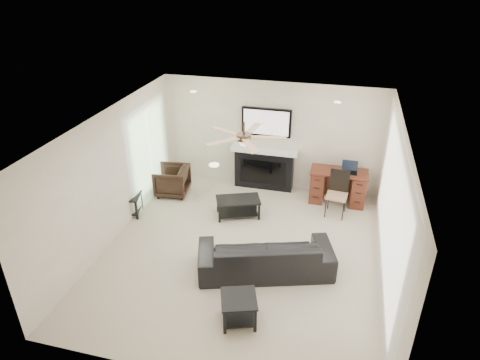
{
  "coord_description": "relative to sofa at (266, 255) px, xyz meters",
  "views": [
    {
      "loc": [
        1.55,
        -6.21,
        4.86
      ],
      "look_at": [
        -0.2,
        0.63,
        1.16
      ],
      "focal_mm": 32.0,
      "sensor_mm": 36.0,
      "label": 1
    }
  ],
  "objects": [
    {
      "name": "end_table_near",
      "position": [
        -0.15,
        -1.25,
        -0.11
      ],
      "size": [
        0.66,
        0.66,
        0.45
      ],
      "primitive_type": "cube",
      "rotation": [
        0.0,
        0.0,
        0.33
      ],
      "color": "black",
      "rests_on": "ground"
    },
    {
      "name": "room_shell",
      "position": [
        -0.33,
        0.47,
        1.35
      ],
      "size": [
        5.5,
        5.54,
        2.52
      ],
      "color": "#C3AF9D",
      "rests_on": "ground"
    },
    {
      "name": "coffee_table",
      "position": [
        -0.9,
        1.6,
        -0.13
      ],
      "size": [
        1.02,
        0.79,
        0.4
      ],
      "primitive_type": "cube",
      "rotation": [
        0.0,
        0.0,
        0.37
      ],
      "color": "black",
      "rests_on": "ground"
    },
    {
      "name": "end_table_left",
      "position": [
        -3.15,
        1.1,
        -0.11
      ],
      "size": [
        0.6,
        0.6,
        0.45
      ],
      "primitive_type": "cube",
      "rotation": [
        0.0,
        0.0,
        0.23
      ],
      "color": "black",
      "rests_on": "ground"
    },
    {
      "name": "desk",
      "position": [
        1.07,
        2.7,
        0.05
      ],
      "size": [
        1.22,
        0.56,
        0.76
      ],
      "primitive_type": "cube",
      "color": "#3F150F",
      "rests_on": "ground"
    },
    {
      "name": "sofa",
      "position": [
        0.0,
        0.0,
        0.0
      ],
      "size": [
        2.45,
        1.54,
        0.67
      ],
      "primitive_type": "imported",
      "rotation": [
        0.0,
        0.0,
        3.45
      ],
      "color": "black",
      "rests_on": "ground"
    },
    {
      "name": "laptop",
      "position": [
        1.27,
        2.68,
        0.54
      ],
      "size": [
        0.33,
        0.24,
        0.23
      ],
      "primitive_type": "cube",
      "color": "black",
      "rests_on": "desk"
    },
    {
      "name": "fireplace_unit",
      "position": [
        -0.64,
        2.98,
        0.62
      ],
      "size": [
        1.52,
        0.34,
        1.91
      ],
      "primitive_type": "cube",
      "color": "black",
      "rests_on": "ground"
    },
    {
      "name": "desk_chair",
      "position": [
        1.07,
        2.15,
        0.15
      ],
      "size": [
        0.46,
        0.48,
        0.97
      ],
      "primitive_type": "cube",
      "rotation": [
        0.0,
        0.0,
        -0.1
      ],
      "color": "black",
      "rests_on": "ground"
    },
    {
      "name": "armchair",
      "position": [
        -2.6,
        2.15,
        -0.0
      ],
      "size": [
        0.81,
        0.79,
        0.66
      ],
      "primitive_type": "imported",
      "rotation": [
        0.0,
        0.0,
        -1.45
      ],
      "color": "black",
      "rests_on": "ground"
    }
  ]
}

